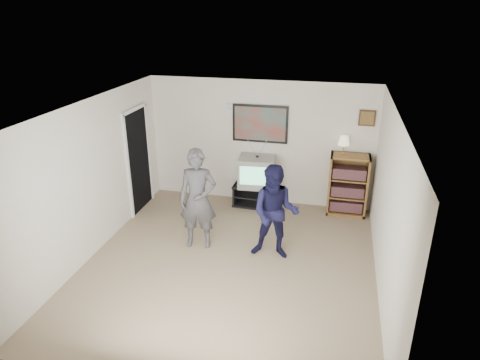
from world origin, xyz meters
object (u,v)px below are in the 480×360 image
at_px(bookshelf, 348,185).
at_px(person_short, 275,213).
at_px(media_stand, 256,195).
at_px(person_tall, 198,199).
at_px(crt_television, 257,171).

height_order(bookshelf, person_short, person_short).
relative_size(media_stand, bookshelf, 0.75).
bearing_deg(person_tall, bookshelf, 27.44).
bearing_deg(person_short, crt_television, 108.94).
bearing_deg(crt_television, bookshelf, -3.60).
height_order(media_stand, crt_television, crt_television).
bearing_deg(bookshelf, media_stand, -178.40).
bearing_deg(bookshelf, person_tall, -143.45).
bearing_deg(crt_television, person_tall, -115.59).
distance_m(crt_television, person_short, 1.91).
bearing_deg(crt_television, media_stand, 174.79).
relative_size(media_stand, person_tall, 0.53).
relative_size(bookshelf, person_short, 0.77).
relative_size(media_stand, person_short, 0.57).
bearing_deg(person_tall, crt_television, 60.51).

